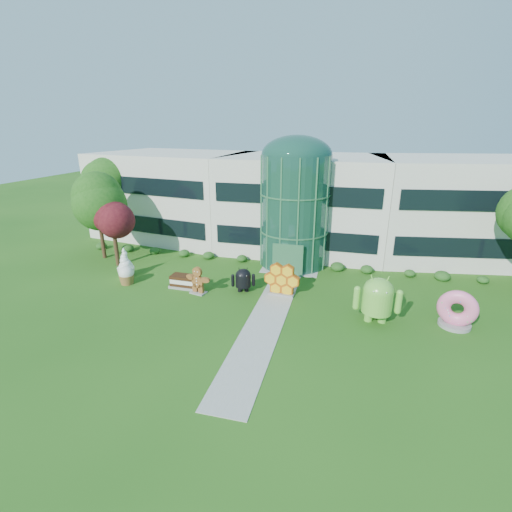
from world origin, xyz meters
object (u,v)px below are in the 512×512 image
(gingerbread, at_px, (198,280))
(donut, at_px, (457,308))
(android_green, at_px, (378,297))
(android_black, at_px, (243,278))

(gingerbread, bearing_deg, donut, 11.92)
(android_green, relative_size, android_black, 1.64)
(android_black, relative_size, gingerbread, 0.93)
(android_black, bearing_deg, gingerbread, -178.63)
(donut, bearing_deg, gingerbread, -165.65)
(android_green, height_order, donut, android_green)
(android_black, height_order, gingerbread, android_black)
(android_green, relative_size, gingerbread, 1.52)
(gingerbread, bearing_deg, android_green, 8.49)
(android_black, distance_m, donut, 14.69)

